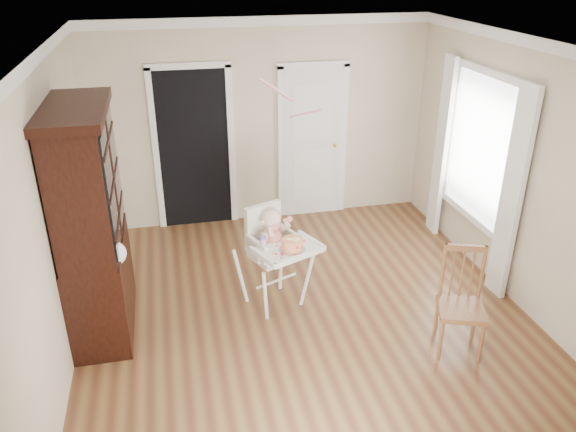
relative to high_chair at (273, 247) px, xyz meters
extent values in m
plane|color=#55311D|center=(0.28, -0.33, -0.69)|extent=(5.00, 5.00, 0.00)
plane|color=white|center=(0.28, -0.33, 2.01)|extent=(5.00, 5.00, 0.00)
plane|color=beige|center=(0.28, 2.17, 0.66)|extent=(4.50, 0.00, 4.50)
plane|color=beige|center=(-1.97, -0.33, 0.66)|extent=(0.00, 5.00, 5.00)
plane|color=beige|center=(2.53, -0.33, 0.66)|extent=(0.00, 5.00, 5.00)
cube|color=black|center=(-0.62, 2.15, 0.36)|extent=(0.90, 0.03, 2.10)
cube|color=white|center=(-1.11, 2.15, 0.36)|extent=(0.08, 0.05, 2.18)
cube|color=white|center=(-0.13, 2.15, 0.36)|extent=(0.08, 0.05, 2.18)
cube|color=white|center=(-0.62, 2.15, 1.45)|extent=(1.06, 0.05, 0.08)
cube|color=white|center=(0.98, 2.14, 0.34)|extent=(0.80, 0.05, 2.05)
cube|color=white|center=(0.54, 2.15, 0.34)|extent=(0.08, 0.05, 2.13)
cube|color=white|center=(1.42, 2.15, 0.34)|extent=(0.08, 0.05, 2.13)
sphere|color=gold|center=(1.30, 2.11, 0.31)|extent=(0.06, 0.06, 0.06)
cube|color=white|center=(2.51, 0.47, 0.71)|extent=(0.02, 1.20, 1.60)
cube|color=white|center=(2.49, 0.47, 1.55)|extent=(0.06, 1.36, 0.08)
cube|color=white|center=(2.43, -0.31, 0.46)|extent=(0.08, 0.28, 2.30)
cube|color=white|center=(2.43, 1.25, 0.46)|extent=(0.08, 0.28, 2.30)
cylinder|color=white|center=(-0.15, -0.31, -0.39)|extent=(0.10, 0.17, 0.64)
cylinder|color=white|center=(0.33, -0.11, -0.39)|extent=(0.17, 0.10, 0.64)
cylinder|color=white|center=(-0.33, 0.12, -0.39)|extent=(0.17, 0.10, 0.64)
cylinder|color=white|center=(0.14, 0.32, -0.39)|extent=(0.10, 0.17, 0.64)
cylinder|color=white|center=(0.02, -0.04, -0.39)|extent=(0.47, 0.22, 0.03)
cube|color=silver|center=(0.00, 0.01, -0.09)|extent=(0.53, 0.52, 0.09)
cube|color=silver|center=(-0.19, -0.07, 0.03)|extent=(0.18, 0.35, 0.19)
cube|color=silver|center=(0.19, 0.09, 0.03)|extent=(0.18, 0.35, 0.19)
cube|color=silver|center=(-0.07, 0.17, 0.16)|extent=(0.40, 0.22, 0.47)
cube|color=white|center=(0.10, -0.23, 0.07)|extent=(0.72, 0.63, 0.03)
cube|color=white|center=(0.18, -0.43, 0.09)|extent=(0.57, 0.26, 0.04)
ellipsoid|color=beige|center=(-0.02, 0.04, 0.06)|extent=(0.28, 0.25, 0.28)
sphere|color=beige|center=(-0.02, 0.04, 0.29)|extent=(0.26, 0.26, 0.19)
sphere|color=red|center=(0.01, -0.02, 0.12)|extent=(0.14, 0.14, 0.14)
sphere|color=red|center=(0.00, -0.06, 0.24)|extent=(0.07, 0.07, 0.07)
sphere|color=red|center=(0.17, 0.02, 0.28)|extent=(0.07, 0.07, 0.07)
cylinder|color=silver|center=(0.14, -0.27, 0.09)|extent=(0.27, 0.27, 0.01)
cylinder|color=red|center=(0.14, -0.27, 0.15)|extent=(0.20, 0.20, 0.11)
cylinder|color=#F2E08C|center=(0.17, -0.28, 0.20)|extent=(0.09, 0.09, 0.02)
cylinder|color=pink|center=(-0.13, -0.16, 0.14)|extent=(0.06, 0.06, 0.10)
cylinder|color=#755DA3|center=(-0.13, -0.16, 0.20)|extent=(0.07, 0.07, 0.03)
cone|color=#755DA3|center=(-0.13, -0.16, 0.23)|extent=(0.02, 0.02, 0.04)
cube|color=black|center=(-1.71, 0.01, -0.22)|extent=(0.52, 1.25, 0.93)
cube|color=black|center=(-1.71, 0.01, 0.87)|extent=(0.48, 1.25, 1.25)
cube|color=black|center=(-1.47, -0.30, 0.87)|extent=(0.02, 0.54, 1.09)
cube|color=black|center=(-1.47, 0.32, 0.87)|extent=(0.02, 0.54, 1.09)
cube|color=black|center=(-1.71, 0.01, 1.51)|extent=(0.56, 1.33, 0.08)
ellipsoid|color=white|center=(-1.51, -0.36, 0.30)|extent=(0.21, 0.17, 0.23)
cube|color=brown|center=(1.53, -1.12, -0.24)|extent=(0.53, 0.53, 0.05)
cylinder|color=brown|center=(1.30, -1.23, -0.46)|extent=(0.04, 0.04, 0.44)
cylinder|color=brown|center=(1.63, -1.35, -0.46)|extent=(0.04, 0.04, 0.44)
cylinder|color=brown|center=(1.42, -0.90, -0.46)|extent=(0.04, 0.04, 0.44)
cylinder|color=brown|center=(1.76, -1.02, -0.46)|extent=(0.04, 0.04, 0.44)
cylinder|color=brown|center=(1.43, -0.89, 0.04)|extent=(0.04, 0.04, 0.57)
cylinder|color=brown|center=(1.76, -1.01, 0.04)|extent=(0.04, 0.04, 0.57)
cube|color=brown|center=(1.59, -0.95, 0.30)|extent=(0.37, 0.16, 0.06)
camera|label=1|loc=(-0.95, -4.94, 2.74)|focal=35.00mm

